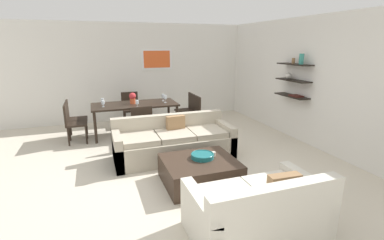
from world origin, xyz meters
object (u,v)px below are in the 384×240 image
sofa_beige (174,143)px  centerpiece_vase (133,98)px  dining_chair_foot (141,123)px  wine_glass_head (132,95)px  wine_glass_left_far (103,100)px  loveseat_white (258,211)px  dining_chair_right_far (188,108)px  dining_chair_right_near (193,111)px  dining_chair_left_near (72,121)px  dining_chair_head (131,106)px  wine_glass_left_near (103,103)px  coffee_table (200,171)px  candle_jar (214,154)px  decorative_bowl (202,156)px  wine_glass_right_near (165,97)px  wine_glass_right_far (163,96)px  wine_glass_foot (137,102)px  dining_table (135,106)px  dining_chair_left_far (73,116)px

sofa_beige → centerpiece_vase: bearing=106.2°
dining_chair_foot → wine_glass_head: bearing=90.0°
wine_glass_left_far → centerpiece_vase: centerpiece_vase is taller
loveseat_white → dining_chair_right_far: dining_chair_right_far is taller
dining_chair_foot → centerpiece_vase: bearing=92.5°
dining_chair_right_near → centerpiece_vase: bearing=170.7°
dining_chair_left_near → dining_chair_head: (1.40, 1.07, 0.00)m
dining_chair_right_far → wine_glass_left_near: (-2.12, -0.32, 0.35)m
dining_chair_head → coffee_table: bearing=-81.3°
candle_jar → wine_glass_left_near: size_ratio=0.50×
decorative_bowl → dining_chair_head: size_ratio=0.41×
dining_chair_right_near → wine_glass_right_near: (-0.68, 0.09, 0.37)m
coffee_table → dining_chair_right_near: size_ratio=1.27×
wine_glass_right_far → wine_glass_right_near: 0.23m
decorative_bowl → wine_glass_foot: bearing=104.9°
dining_chair_head → wine_glass_head: 0.60m
wine_glass_right_far → wine_glass_left_near: bearing=-171.1°
dining_chair_left_near → wine_glass_right_far: wine_glass_right_far is taller
loveseat_white → wine_glass_right_far: 4.39m
dining_chair_right_far → dining_chair_left_near: same height
loveseat_white → dining_chair_left_near: (-2.15, 4.03, 0.21)m
dining_table → dining_chair_foot: 0.88m
wine_glass_left_far → wine_glass_head: bearing=21.5°
wine_glass_left_near → wine_glass_right_far: bearing=8.9°
wine_glass_right_near → wine_glass_head: bearing=144.7°
coffee_table → wine_glass_right_near: 2.84m
dining_chair_left_near → wine_glass_right_far: bearing=8.6°
wine_glass_head → wine_glass_foot: bearing=-90.0°
candle_jar → centerpiece_vase: 2.99m
decorative_bowl → wine_glass_head: wine_glass_head is taller
decorative_bowl → candle_jar: (0.20, 0.02, -0.01)m
decorative_bowl → wine_glass_right_far: 2.95m
dining_chair_left_near → wine_glass_right_near: wine_glass_right_near is taller
sofa_beige → dining_table: sofa_beige is taller
centerpiece_vase → wine_glass_head: bearing=83.9°
dining_chair_left_far → wine_glass_right_near: 2.18m
dining_chair_foot → dining_chair_head: same height
loveseat_white → wine_glass_right_near: (-0.03, 4.13, 0.59)m
candle_jar → dining_chair_left_near: dining_chair_left_near is taller
candle_jar → wine_glass_left_near: wine_glass_left_near is taller
dining_chair_head → candle_jar: bearing=-77.1°
coffee_table → wine_glass_head: bearing=99.9°
dining_chair_right_far → dining_chair_left_far: (-2.80, 0.00, 0.00)m
dining_chair_left_near → decorative_bowl: bearing=-51.9°
dining_chair_left_far → wine_glass_right_far: wine_glass_right_far is taller
dining_table → dining_chair_right_far: (1.40, 0.21, -0.18)m
dining_chair_right_near → candle_jar: bearing=-102.3°
dining_chair_foot → decorative_bowl: bearing=-71.8°
decorative_bowl → wine_glass_right_near: 2.73m
candle_jar → dining_chair_left_near: bearing=131.0°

